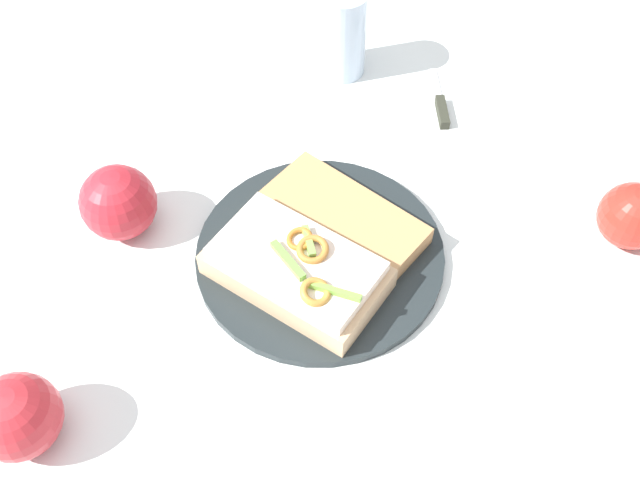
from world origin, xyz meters
TOP-DOWN VIEW (x-y plane):
  - ground_plane at (0.00, 0.00)m, footprint 2.00×2.00m
  - plate at (0.00, 0.00)m, footprint 0.26×0.26m
  - sandwich at (-0.04, -0.01)m, footprint 0.15×0.20m
  - bread_slice_side at (0.04, 0.01)m, footprint 0.12×0.19m
  - apple_0 at (0.27, -0.19)m, footprint 0.10×0.10m
  - apple_1 at (-0.33, 0.01)m, footprint 0.09×0.09m
  - apple_2 at (-0.14, 0.17)m, footprint 0.11×0.11m
  - drinking_glass at (0.21, 0.22)m, footprint 0.06×0.06m
  - knife at (0.26, 0.08)m, footprint 0.07×0.10m

SIDE VIEW (x-z plane):
  - ground_plane at x=0.00m, z-range 0.00..0.00m
  - knife at x=0.26m, z-range 0.00..0.01m
  - plate at x=0.00m, z-range 0.00..0.01m
  - bread_slice_side at x=0.04m, z-range 0.01..0.03m
  - sandwich at x=-0.04m, z-range 0.00..0.06m
  - apple_0 at x=0.27m, z-range 0.00..0.07m
  - apple_1 at x=-0.33m, z-range 0.00..0.08m
  - apple_2 at x=-0.14m, z-range 0.00..0.08m
  - drinking_glass at x=0.21m, z-range 0.00..0.11m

